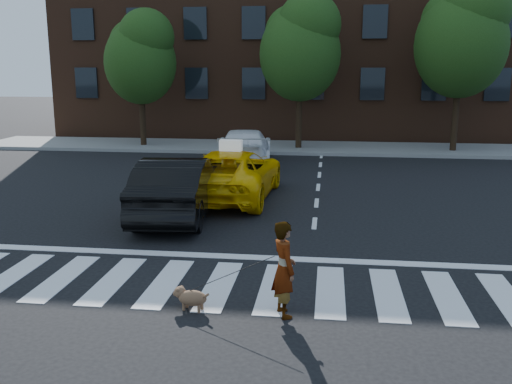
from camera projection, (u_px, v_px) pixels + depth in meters
ground at (219, 285)px, 10.34m from camera, size 120.00×120.00×0.00m
crosswalk at (219, 285)px, 10.34m from camera, size 13.00×2.40×0.01m
stop_line at (234, 256)px, 11.89m from camera, size 12.00×0.30×0.01m
sidewalk_far at (288, 147)px, 27.27m from camera, size 30.00×4.00×0.15m
building at (299, 29)px, 33.24m from camera, size 26.00×10.00×12.00m
tree_left at (141, 54)px, 26.70m from camera, size 3.39×3.38×6.50m
tree_mid at (301, 44)px, 25.68m from camera, size 3.69×3.69×7.10m
tree_right at (462, 33)px, 24.72m from camera, size 4.00×4.00×7.70m
taxi at (232, 174)px, 17.08m from camera, size 2.65×5.34×1.46m
black_sedan at (177, 187)px, 14.89m from camera, size 2.08×4.95×1.59m
white_suv at (245, 147)px, 22.58m from camera, size 2.54×5.20×1.46m
woman at (284, 269)px, 8.95m from camera, size 0.58×0.67×1.55m
dog at (190, 297)px, 9.27m from camera, size 0.65×0.35×0.37m
taxi_sign at (231, 145)px, 16.69m from camera, size 0.66×0.31×0.32m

